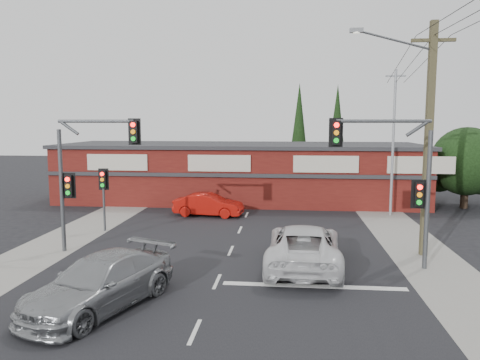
# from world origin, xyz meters

# --- Properties ---
(ground) EXTENTS (120.00, 120.00, 0.00)m
(ground) POSITION_xyz_m (0.00, 0.00, 0.00)
(ground) COLOR black
(ground) RESTS_ON ground
(road_strip) EXTENTS (14.00, 70.00, 0.01)m
(road_strip) POSITION_xyz_m (0.00, 5.00, 0.01)
(road_strip) COLOR black
(road_strip) RESTS_ON ground
(verge_left) EXTENTS (3.00, 70.00, 0.02)m
(verge_left) POSITION_xyz_m (-8.50, 5.00, 0.01)
(verge_left) COLOR gray
(verge_left) RESTS_ON ground
(verge_right) EXTENTS (3.00, 70.00, 0.02)m
(verge_right) POSITION_xyz_m (8.50, 5.00, 0.01)
(verge_right) COLOR gray
(verge_right) RESTS_ON ground
(stop_line) EXTENTS (6.50, 0.35, 0.01)m
(stop_line) POSITION_xyz_m (3.50, -1.50, 0.01)
(stop_line) COLOR silver
(stop_line) RESTS_ON ground
(white_suv) EXTENTS (3.12, 6.31, 1.72)m
(white_suv) POSITION_xyz_m (3.22, 0.79, 0.86)
(white_suv) COLOR silver
(white_suv) RESTS_ON ground
(silver_suv) EXTENTS (4.15, 6.08, 1.63)m
(silver_suv) POSITION_xyz_m (-3.28, -4.12, 0.82)
(silver_suv) COLOR gray
(silver_suv) RESTS_ON ground
(red_sedan) EXTENTS (4.43, 1.97, 1.41)m
(red_sedan) POSITION_xyz_m (-2.34, 10.61, 0.71)
(red_sedan) COLOR #B0120A
(red_sedan) RESTS_ON ground
(lane_dashes) EXTENTS (0.12, 39.04, 0.01)m
(lane_dashes) POSITION_xyz_m (0.00, 0.72, 0.01)
(lane_dashes) COLOR silver
(lane_dashes) RESTS_ON ground
(shop_building) EXTENTS (27.30, 8.40, 4.22)m
(shop_building) POSITION_xyz_m (-0.99, 16.99, 2.13)
(shop_building) COLOR #521310
(shop_building) RESTS_ON ground
(tree_cluster) EXTENTS (5.90, 5.10, 5.50)m
(tree_cluster) POSITION_xyz_m (14.69, 15.44, 2.90)
(tree_cluster) COLOR #2D2116
(tree_cluster) RESTS_ON ground
(conifer_near) EXTENTS (1.80, 1.80, 9.25)m
(conifer_near) POSITION_xyz_m (3.50, 24.00, 5.48)
(conifer_near) COLOR #2D2116
(conifer_near) RESTS_ON ground
(conifer_far) EXTENTS (1.80, 1.80, 9.25)m
(conifer_far) POSITION_xyz_m (7.00, 26.00, 5.48)
(conifer_far) COLOR #2D2116
(conifer_far) RESTS_ON ground
(traffic_mast_left) EXTENTS (3.77, 0.27, 5.97)m
(traffic_mast_left) POSITION_xyz_m (-6.43, 2.00, 3.93)
(traffic_mast_left) COLOR #47494C
(traffic_mast_left) RESTS_ON ground
(traffic_mast_right) EXTENTS (3.96, 0.27, 5.97)m
(traffic_mast_right) POSITION_xyz_m (6.86, 1.00, 3.95)
(traffic_mast_right) COLOR #47494C
(traffic_mast_right) RESTS_ON ground
(pedestal_signal) EXTENTS (0.55, 0.27, 3.38)m
(pedestal_signal) POSITION_xyz_m (-7.20, 6.01, 2.41)
(pedestal_signal) COLOR #47494C
(pedestal_signal) RESTS_ON ground
(utility_pole) EXTENTS (4.38, 0.59, 10.00)m
(utility_pole) POSITION_xyz_m (8.36, 2.99, 5.40)
(utility_pole) COLOR brown
(utility_pole) RESTS_ON ground
(steel_pole) EXTENTS (1.20, 0.16, 9.00)m
(steel_pole) POSITION_xyz_m (9.00, 12.00, 4.70)
(steel_pole) COLOR gray
(steel_pole) RESTS_ON ground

